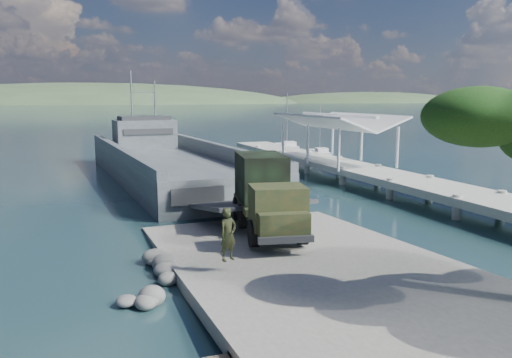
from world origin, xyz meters
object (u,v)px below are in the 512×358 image
object	(u,v)px
sailboat_near	(320,153)
military_truck	(266,194)
landing_craft	(170,169)
soldier	(228,245)
pier	(342,159)
sailboat_far	(287,148)

from	to	relation	value
sailboat_near	military_truck	bearing A→B (deg)	-110.45
landing_craft	soldier	size ratio (longest dim) A/B	17.90
pier	sailboat_near	size ratio (longest dim) A/B	7.48
military_truck	sailboat_far	bearing A→B (deg)	75.00
pier	sailboat_far	bearing A→B (deg)	77.58
pier	sailboat_far	size ratio (longest dim) A/B	5.95
pier	soldier	size ratio (longest dim) A/B	23.31
military_truck	soldier	world-z (taller)	military_truck
soldier	sailboat_far	size ratio (longest dim) A/B	0.26
landing_craft	military_truck	distance (m)	19.38
pier	soldier	xyz separation A→B (m)	(-16.24, -19.44, -0.16)
sailboat_near	sailboat_far	world-z (taller)	sailboat_far
soldier	pier	bearing A→B (deg)	29.31
military_truck	soldier	distance (m)	5.85
sailboat_near	sailboat_far	bearing A→B (deg)	111.47
military_truck	sailboat_near	size ratio (longest dim) A/B	1.29
landing_craft	sailboat_near	xyz separation A→B (m)	(19.20, 9.93, -0.50)
military_truck	sailboat_far	distance (m)	39.89
soldier	sailboat_far	distance (m)	45.59
sailboat_near	landing_craft	bearing A→B (deg)	-140.66
landing_craft	sailboat_near	size ratio (longest dim) A/B	5.74
military_truck	sailboat_near	world-z (taller)	sailboat_near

